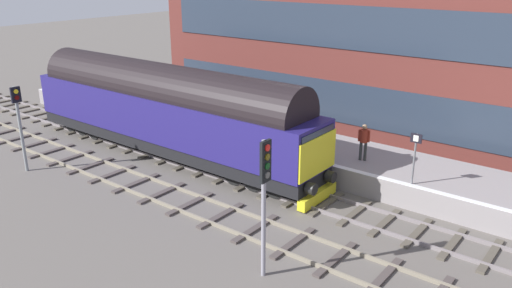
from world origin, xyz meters
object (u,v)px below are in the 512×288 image
signal_post_mid (264,190)px  platform_number_sign (415,151)px  diesel_locomotive (165,108)px  signal_post_far (19,119)px  waiting_passenger (364,139)px

signal_post_mid → platform_number_sign: signal_post_mid is taller
diesel_locomotive → signal_post_far: diesel_locomotive is taller
platform_number_sign → waiting_passenger: bearing=66.5°
signal_post_far → platform_number_sign: 17.27m
signal_post_mid → waiting_passenger: signal_post_mid is taller
diesel_locomotive → waiting_passenger: (3.05, -9.24, -0.49)m
waiting_passenger → diesel_locomotive: bearing=0.1°
signal_post_mid → signal_post_far: bearing=90.0°
signal_post_mid → diesel_locomotive: bearing=61.9°
signal_post_far → waiting_passenger: signal_post_far is taller
diesel_locomotive → signal_post_mid: size_ratio=4.03×
diesel_locomotive → signal_post_mid: (-5.45, -10.22, 0.43)m
signal_post_far → waiting_passenger: (8.51, -12.93, -0.54)m
signal_post_mid → platform_number_sign: size_ratio=2.14×
diesel_locomotive → signal_post_far: (-5.45, 3.69, 0.05)m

